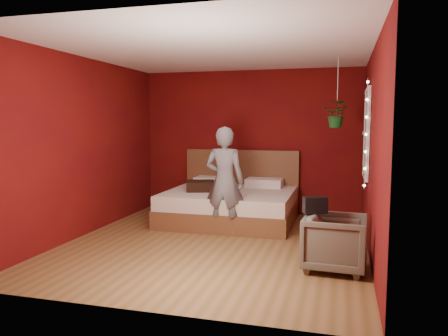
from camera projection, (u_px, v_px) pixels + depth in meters
floor at (216, 243)px, 6.00m from camera, size 4.50×4.50×0.00m
room_walls at (215, 121)px, 5.82m from camera, size 4.04×4.54×2.62m
window at (366, 133)px, 6.19m from camera, size 0.05×0.97×1.27m
fairy_lights at (366, 134)px, 5.69m from camera, size 0.04×0.04×1.45m
bed at (231, 203)px, 7.35m from camera, size 2.10×1.78×1.15m
person at (225, 181)px, 6.40m from camera, size 0.59×0.40×1.60m
armchair at (335, 243)px, 4.89m from camera, size 0.73×0.72×0.63m
handbag at (315, 205)px, 4.96m from camera, size 0.29×0.22×0.19m
throw_pillow at (201, 186)px, 7.26m from camera, size 0.56×0.56×0.16m
hanging_plant at (337, 114)px, 6.49m from camera, size 0.45×0.42×1.03m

